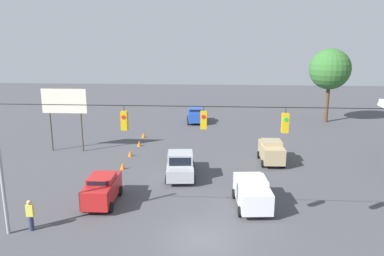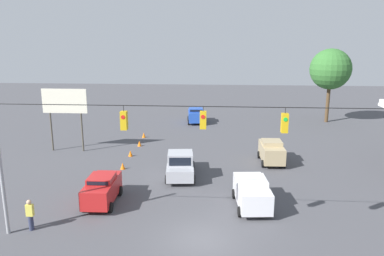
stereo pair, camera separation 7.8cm
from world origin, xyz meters
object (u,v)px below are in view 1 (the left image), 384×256
Objects in this scene: traffic_cone_farthest at (143,135)px; pedestrian at (30,215)px; traffic_cone_second at (108,182)px; traffic_cone_fourth at (130,153)px; pickup_truck_silver_withflow_mid at (180,165)px; sedan_red_parked_shoulder at (102,189)px; sedan_blue_withflow_deep at (195,115)px; traffic_cone_nearest at (93,202)px; roadside_billboard at (64,105)px; overhead_signal_span at (203,153)px; traffic_cone_fifth at (139,143)px; sedan_tan_oncoming_far at (271,151)px; tree_horizon_left at (330,69)px; traffic_cone_third at (123,166)px; sedan_white_crossing_near at (252,192)px.

pedestrian is (2.34, 20.63, 0.65)m from traffic_cone_farthest.
traffic_cone_second is 7.12m from traffic_cone_fourth.
pickup_truck_silver_withflow_mid is 6.99m from sedan_red_parked_shoulder.
sedan_blue_withflow_deep is 25.73m from traffic_cone_nearest.
roadside_billboard reaches higher than pedestrian.
traffic_cone_second is (5.16, 21.76, -0.71)m from sedan_blue_withflow_deep.
sedan_blue_withflow_deep is (2.13, -28.94, -3.93)m from overhead_signal_span.
overhead_signal_span is 39.02× the size of traffic_cone_fifth.
pickup_truck_silver_withflow_mid reaches higher than traffic_cone_fifth.
sedan_tan_oncoming_far is 13.29m from traffic_cone_fifth.
traffic_cone_fourth is 0.06× the size of tree_horizon_left.
roadside_billboard is at bearing -6.68° from sedan_tan_oncoming_far.
traffic_cone_third is at bearing 91.46° from traffic_cone_farthest.
traffic_cone_third and traffic_cone_fourth have the same top height.
pickup_truck_silver_withflow_mid is at bearing -77.23° from overhead_signal_span.
overhead_signal_span reaches higher than sedan_white_crossing_near.
sedan_tan_oncoming_far is at bearing -142.74° from traffic_cone_nearest.
sedan_white_crossing_near is at bearing 65.73° from tree_horizon_left.
traffic_cone_third is (7.11, -10.83, -4.63)m from overhead_signal_span.
sedan_red_parked_shoulder reaches higher than traffic_cone_fifth.
traffic_cone_third is 0.31× the size of pedestrian.
traffic_cone_farthest is (0.26, -10.25, 0.00)m from traffic_cone_third.
sedan_red_parked_shoulder is 2.23× the size of pedestrian.
overhead_signal_span is at bearing 147.92° from sedan_red_parked_shoulder.
pickup_truck_silver_withflow_mid is at bearing 164.88° from traffic_cone_third.
sedan_tan_oncoming_far reaches higher than pedestrian.
sedan_red_parked_shoulder is at bearing 92.98° from traffic_cone_third.
traffic_cone_nearest and traffic_cone_fourth have the same top height.
pedestrian reaches higher than traffic_cone_farthest.
sedan_blue_withflow_deep is at bearing -113.98° from traffic_cone_fifth.
sedan_tan_oncoming_far reaches higher than traffic_cone_third.
roadside_billboard is at bearing -36.12° from traffic_cone_third.
traffic_cone_fifth is (12.56, -4.28, -0.76)m from sedan_tan_oncoming_far.
pickup_truck_silver_withflow_mid reaches higher than pedestrian.
sedan_white_crossing_near is at bearing 74.84° from sedan_tan_oncoming_far.
traffic_cone_fifth is at bearing -90.57° from traffic_cone_nearest.
sedan_tan_oncoming_far is (-5.42, -13.40, -3.87)m from overhead_signal_span.
sedan_blue_withflow_deep is 25.12m from sedan_red_parked_shoulder.
roadside_billboard is at bearing -11.75° from traffic_cone_fourth.
sedan_white_crossing_near is at bearing -162.83° from pedestrian.
traffic_cone_fifth is at bearing -98.49° from pedestrian.
roadside_billboard is (6.33, 5.44, 4.17)m from traffic_cone_farthest.
traffic_cone_second is 0.09× the size of roadside_billboard.
traffic_cone_fifth is at bearing -68.00° from overhead_signal_span.
traffic_cone_farthest is (12.79, -7.68, -0.76)m from sedan_tan_oncoming_far.
traffic_cone_farthest is 0.06× the size of tree_horizon_left.
sedan_tan_oncoming_far is 19.92m from pedestrian.
pickup_truck_silver_withflow_mid is 11.79m from pedestrian.
traffic_cone_fifth is 17.44m from pedestrian.
pickup_truck_silver_withflow_mid reaches higher than traffic_cone_third.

